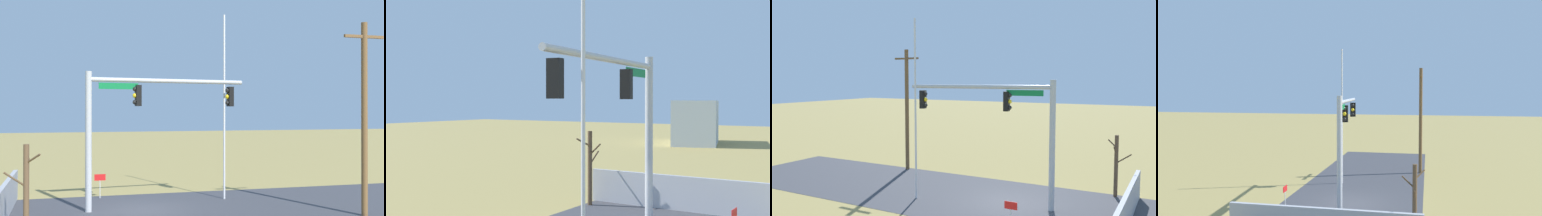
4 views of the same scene
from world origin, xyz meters
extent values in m
plane|color=#9E894C|center=(0.00, 0.00, 0.00)|extent=(160.00, 160.00, 0.00)
cube|color=#3D3D42|center=(-4.00, 0.00, 0.01)|extent=(28.00, 8.00, 0.01)
cube|color=#B7B5AD|center=(3.30, -0.18, 0.00)|extent=(6.00, 6.00, 0.01)
cube|color=#A8A8AD|center=(5.69, -0.15, 0.73)|extent=(0.20, 8.54, 1.46)
cylinder|color=#B2B5BA|center=(2.30, -0.18, 3.10)|extent=(0.28, 0.28, 6.19)
cylinder|color=#B2B5BA|center=(-1.41, -0.53, 5.84)|extent=(7.44, 0.90, 0.20)
cube|color=#0F7238|center=(0.97, -0.31, 5.56)|extent=(1.79, 0.20, 0.28)
cube|color=black|center=(0.08, -0.39, 5.14)|extent=(0.27, 0.38, 0.96)
sphere|color=black|center=(0.23, -0.38, 5.44)|extent=(0.22, 0.22, 0.22)
sphere|color=yellow|center=(0.23, -0.38, 5.14)|extent=(0.22, 0.22, 0.22)
sphere|color=black|center=(0.23, -0.38, 4.84)|extent=(0.22, 0.22, 0.22)
cube|color=black|center=(-4.53, -0.83, 5.14)|extent=(0.27, 0.38, 0.96)
sphere|color=black|center=(-4.38, -0.81, 5.44)|extent=(0.22, 0.22, 0.22)
sphere|color=yellow|center=(-4.38, -0.81, 5.14)|extent=(0.22, 0.22, 0.22)
sphere|color=black|center=(-4.38, -0.81, 4.84)|extent=(0.22, 0.22, 0.22)
cylinder|color=silver|center=(-4.48, -1.59, 4.65)|extent=(0.10, 0.10, 9.31)
cylinder|color=brown|center=(-8.93, 3.68, 4.10)|extent=(0.26, 0.26, 8.20)
cube|color=brown|center=(-8.93, 3.68, 7.60)|extent=(1.90, 0.12, 0.12)
cylinder|color=brown|center=(4.63, 3.70, 1.64)|extent=(0.20, 0.20, 3.28)
cylinder|color=brown|center=(5.00, 3.70, 2.06)|extent=(0.78, 0.07, 0.57)
cylinder|color=brown|center=(4.39, 3.90, 2.79)|extent=(0.54, 0.47, 0.39)
cylinder|color=brown|center=(4.61, 3.42, 2.48)|extent=(0.12, 0.61, 0.55)
cylinder|color=silver|center=(1.56, -3.43, 0.45)|extent=(0.04, 0.04, 0.90)
cube|color=red|center=(1.56, -3.43, 1.06)|extent=(0.56, 0.02, 0.32)
camera|label=1|loc=(3.42, 21.38, 4.46)|focal=44.96mm
camera|label=2|loc=(-14.28, -7.65, 4.61)|focal=46.83mm
camera|label=3|loc=(7.62, -18.57, 6.27)|focal=37.77mm
camera|label=4|loc=(21.16, 4.22, 6.46)|focal=35.72mm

